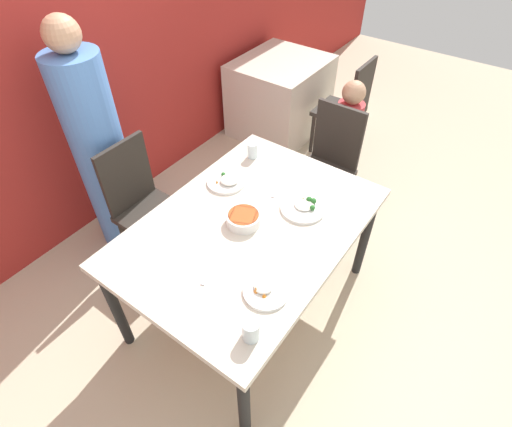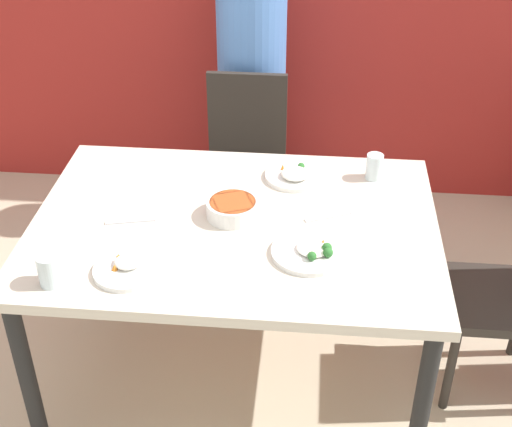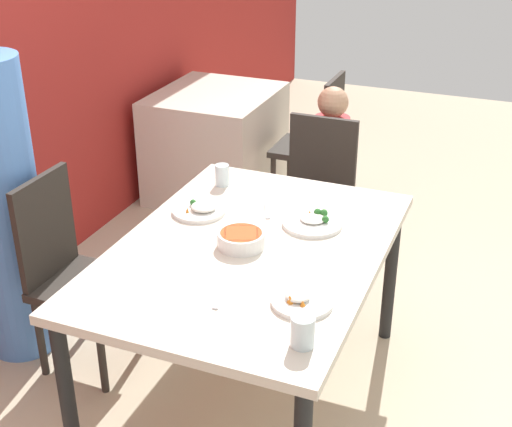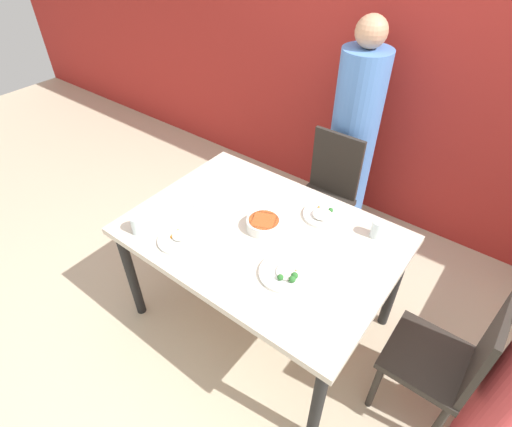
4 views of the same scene
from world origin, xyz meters
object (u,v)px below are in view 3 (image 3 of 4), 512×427
(glass_water_tall, at_px, (303,331))
(chair_child_spot, at_px, (315,199))
(person_adult, at_px, (2,205))
(plate_rice_adult, at_px, (301,301))
(bowl_curry, at_px, (241,239))
(person_child, at_px, (329,179))
(chair_adult_spot, at_px, (71,269))

(glass_water_tall, bearing_deg, chair_child_spot, 16.04)
(person_adult, bearing_deg, plate_rice_adult, -99.72)
(bowl_curry, distance_m, plate_rice_adult, 0.47)
(plate_rice_adult, height_order, glass_water_tall, glass_water_tall)
(person_child, relative_size, bowl_curry, 5.50)
(person_adult, relative_size, person_child, 1.56)
(chair_child_spot, bearing_deg, plate_rice_adult, -74.58)
(plate_rice_adult, relative_size, glass_water_tall, 2.03)
(chair_adult_spot, relative_size, chair_child_spot, 1.00)
(person_child, distance_m, glass_water_tall, 1.97)
(chair_adult_spot, xyz_separation_m, plate_rice_adult, (-0.26, -1.19, 0.28))
(person_adult, bearing_deg, person_child, -39.18)
(person_child, relative_size, plate_rice_adult, 4.81)
(chair_child_spot, xyz_separation_m, plate_rice_adult, (-1.39, -0.38, 0.28))
(person_adult, relative_size, glass_water_tall, 15.24)
(bowl_curry, bearing_deg, person_adult, 92.19)
(chair_adult_spot, bearing_deg, person_adult, 90.00)
(person_adult, xyz_separation_m, person_child, (1.40, -1.14, -0.26))
(chair_child_spot, bearing_deg, person_adult, -135.21)
(chair_child_spot, height_order, plate_rice_adult, chair_child_spot)
(chair_adult_spot, xyz_separation_m, bowl_curry, (0.04, -0.83, 0.30))
(glass_water_tall, bearing_deg, bowl_curry, 39.74)
(bowl_curry, height_order, glass_water_tall, glass_water_tall)
(bowl_curry, distance_m, glass_water_tall, 0.69)
(chair_child_spot, bearing_deg, glass_water_tall, -73.96)
(person_child, xyz_separation_m, glass_water_tall, (-1.88, -0.46, 0.31))
(person_child, bearing_deg, glass_water_tall, -166.14)
(chair_adult_spot, distance_m, plate_rice_adult, 1.25)
(chair_adult_spot, distance_m, person_adult, 0.43)
(person_child, height_order, plate_rice_adult, person_child)
(person_adult, bearing_deg, glass_water_tall, -106.80)
(person_adult, bearing_deg, chair_adult_spot, -90.00)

